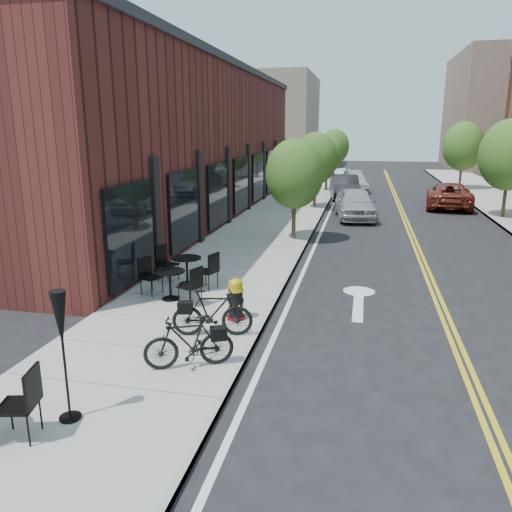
# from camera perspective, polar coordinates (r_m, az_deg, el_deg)

# --- Properties ---
(ground) EXTENTS (120.00, 120.00, 0.00)m
(ground) POSITION_cam_1_polar(r_m,az_deg,el_deg) (10.89, 0.71, -8.70)
(ground) COLOR black
(ground) RESTS_ON ground
(sidewalk_near) EXTENTS (4.00, 70.00, 0.12)m
(sidewalk_near) POSITION_cam_1_polar(r_m,az_deg,el_deg) (20.65, 0.83, 2.63)
(sidewalk_near) COLOR #9E9B93
(sidewalk_near) RESTS_ON ground
(building_near) EXTENTS (5.00, 28.00, 7.00)m
(building_near) POSITION_cam_1_polar(r_m,az_deg,el_deg) (25.30, -7.57, 12.53)
(building_near) COLOR #411915
(building_near) RESTS_ON ground
(bg_building_left) EXTENTS (8.00, 14.00, 10.00)m
(bg_building_left) POSITION_cam_1_polar(r_m,az_deg,el_deg) (58.68, 2.52, 15.10)
(bg_building_left) COLOR #726656
(bg_building_left) RESTS_ON ground
(bg_building_right) EXTENTS (10.00, 16.00, 12.00)m
(bg_building_right) POSITION_cam_1_polar(r_m,az_deg,el_deg) (61.46, 26.32, 14.59)
(bg_building_right) COLOR brown
(bg_building_right) RESTS_ON ground
(tree_near_a) EXTENTS (2.20, 2.20, 3.81)m
(tree_near_a) POSITION_cam_1_polar(r_m,az_deg,el_deg) (19.07, 4.43, 9.34)
(tree_near_a) COLOR #382B1E
(tree_near_a) RESTS_ON sidewalk_near
(tree_near_b) EXTENTS (2.30, 2.30, 3.98)m
(tree_near_b) POSITION_cam_1_polar(r_m,az_deg,el_deg) (26.99, 6.83, 11.00)
(tree_near_b) COLOR #382B1E
(tree_near_b) RESTS_ON sidewalk_near
(tree_near_c) EXTENTS (2.10, 2.10, 3.67)m
(tree_near_c) POSITION_cam_1_polar(r_m,az_deg,el_deg) (34.96, 8.13, 11.40)
(tree_near_c) COLOR #382B1E
(tree_near_c) RESTS_ON sidewalk_near
(tree_near_d) EXTENTS (2.40, 2.40, 4.11)m
(tree_near_d) POSITION_cam_1_polar(r_m,az_deg,el_deg) (42.92, 8.97, 12.25)
(tree_near_d) COLOR #382B1E
(tree_near_d) RESTS_ON sidewalk_near
(tree_far_b) EXTENTS (2.80, 2.80, 4.62)m
(tree_far_b) POSITION_cam_1_polar(r_m,az_deg,el_deg) (26.68, 27.03, 10.26)
(tree_far_b) COLOR #382B1E
(tree_far_b) RESTS_ON sidewalk_far
(tree_far_c) EXTENTS (2.80, 2.80, 4.62)m
(tree_far_c) POSITION_cam_1_polar(r_m,az_deg,el_deg) (38.41, 22.62, 11.51)
(tree_far_c) COLOR #382B1E
(tree_far_c) RESTS_ON sidewalk_far
(fire_hydrant) EXTENTS (0.46, 0.46, 0.97)m
(fire_hydrant) POSITION_cam_1_polar(r_m,az_deg,el_deg) (11.16, -2.34, -4.95)
(fire_hydrant) COLOR maroon
(fire_hydrant) RESTS_ON sidewalk_near
(bicycle_left) EXTENTS (1.65, 1.09, 0.97)m
(bicycle_left) POSITION_cam_1_polar(r_m,az_deg,el_deg) (9.03, -7.68, -9.71)
(bicycle_left) COLOR black
(bicycle_left) RESTS_ON sidewalk_near
(bicycle_right) EXTENTS (1.72, 0.82, 1.00)m
(bicycle_right) POSITION_cam_1_polar(r_m,az_deg,el_deg) (10.28, -5.02, -6.48)
(bicycle_right) COLOR black
(bicycle_right) RESTS_ON sidewalk_near
(bistro_set_b) EXTENTS (1.88, 1.04, 0.99)m
(bistro_set_b) POSITION_cam_1_polar(r_m,az_deg,el_deg) (13.67, -7.91, -1.24)
(bistro_set_b) COLOR black
(bistro_set_b) RESTS_ON sidewalk_near
(bistro_set_c) EXTENTS (1.81, 1.09, 0.96)m
(bistro_set_c) POSITION_cam_1_polar(r_m,az_deg,el_deg) (12.56, -9.80, -2.80)
(bistro_set_c) COLOR black
(bistro_set_c) RESTS_ON sidewalk_near
(patio_umbrella) EXTENTS (0.32, 0.32, 1.98)m
(patio_umbrella) POSITION_cam_1_polar(r_m,az_deg,el_deg) (7.59, -21.38, -7.74)
(patio_umbrella) COLOR black
(patio_umbrella) RESTS_ON sidewalk_near
(parked_car_a) EXTENTS (2.32, 4.54, 1.48)m
(parked_car_a) POSITION_cam_1_polar(r_m,az_deg,el_deg) (24.70, 11.26, 5.90)
(parked_car_a) COLOR #9FA1A7
(parked_car_a) RESTS_ON ground
(parked_car_b) EXTENTS (2.13, 4.70, 1.50)m
(parked_car_b) POSITION_cam_1_polar(r_m,az_deg,el_deg) (31.39, 10.07, 7.74)
(parked_car_b) COLOR black
(parked_car_b) RESTS_ON ground
(parked_car_c) EXTENTS (2.29, 4.80, 1.35)m
(parked_car_c) POSITION_cam_1_polar(r_m,az_deg,el_deg) (35.74, 11.04, 8.36)
(parked_car_c) COLOR silver
(parked_car_c) RESTS_ON ground
(parked_car_far) EXTENTS (2.85, 5.24, 1.39)m
(parked_car_far) POSITION_cam_1_polar(r_m,az_deg,el_deg) (29.59, 21.21, 6.49)
(parked_car_far) COLOR maroon
(parked_car_far) RESTS_ON ground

